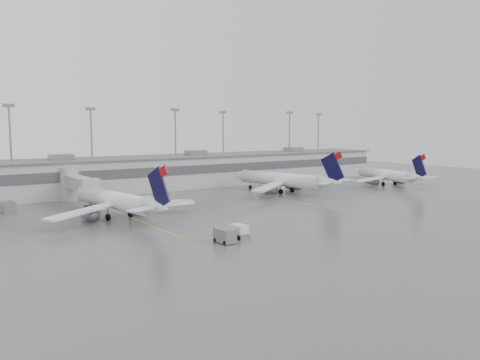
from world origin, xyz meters
TOP-DOWN VIEW (x-y plane):
  - ground at (0.00, 0.00)m, footprint 260.00×260.00m
  - terminal at (-0.01, 57.98)m, footprint 152.00×17.00m
  - light_masts at (0.00, 63.75)m, footprint 142.40×8.00m
  - jet_bridge_right at (-20.50, 45.72)m, footprint 4.00×17.20m
  - stand_markings at (-0.00, 24.00)m, footprint 105.25×40.00m
  - jet_mid_left at (-19.61, 24.12)m, footprint 27.08×30.57m
  - jet_mid_right at (24.35, 32.02)m, footprint 28.13×31.84m
  - jet_far_right at (57.24, 27.69)m, footprint 24.61×27.91m
  - baggage_tug at (-10.92, 0.51)m, footprint 2.10×3.06m
  - baggage_cart at (-14.12, -0.69)m, footprint 1.94×3.13m
  - gse_uld_b at (-10.69, 35.53)m, footprint 2.35×1.69m
  - gse_uld_c at (29.31, 39.83)m, footprint 3.01×2.53m
  - gse_loader at (-34.04, 40.38)m, footprint 2.27×3.47m
  - cone_b at (-19.00, 35.10)m, footprint 0.49×0.49m
  - cone_c at (20.80, 34.44)m, footprint 0.48×0.48m
  - cone_d at (56.11, 39.43)m, footprint 0.42×0.42m

SIDE VIEW (x-z plane):
  - ground at x=0.00m, z-range 0.00..0.00m
  - stand_markings at x=0.00m, z-range 0.00..0.01m
  - cone_d at x=56.11m, z-range 0.00..0.67m
  - cone_c at x=20.80m, z-range 0.00..0.76m
  - cone_b at x=-19.00m, z-range 0.00..0.78m
  - baggage_tug at x=-10.92m, z-range -0.21..1.68m
  - gse_uld_b at x=-10.69m, z-range 0.00..1.56m
  - gse_uld_c at x=29.31m, z-range 0.00..1.82m
  - baggage_cart at x=-14.12m, z-range 0.04..1.98m
  - gse_loader at x=-34.04m, z-range 0.00..2.10m
  - jet_far_right at x=57.24m, z-range -1.74..7.45m
  - jet_mid_left at x=-19.61m, z-range -1.88..8.05m
  - jet_mid_right at x=24.35m, z-range -1.97..8.44m
  - jet_bridge_right at x=-20.50m, z-range 0.37..7.37m
  - terminal at x=-0.01m, z-range -0.55..8.90m
  - light_masts at x=0.00m, z-range 1.73..22.33m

